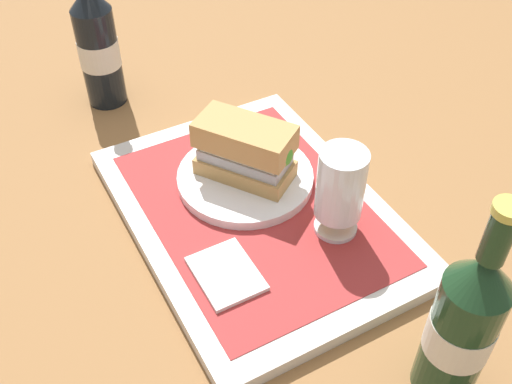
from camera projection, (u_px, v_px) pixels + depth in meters
name	position (u px, v px, depth m)	size (l,w,h in m)	color
ground_plane	(256.00, 219.00, 0.83)	(3.00, 3.00, 0.00)	olive
tray	(256.00, 213.00, 0.83)	(0.44, 0.32, 0.02)	silver
placemat	(256.00, 208.00, 0.82)	(0.38, 0.27, 0.00)	#9E2D2D
plate	(245.00, 177.00, 0.85)	(0.19, 0.19, 0.01)	white
sandwich	(247.00, 150.00, 0.82)	(0.14, 0.13, 0.08)	tan
beer_glass	(340.00, 188.00, 0.74)	(0.06, 0.06, 0.12)	silver
napkin_folded	(226.00, 274.00, 0.73)	(0.09, 0.07, 0.01)	white
beer_bottle	(463.00, 326.00, 0.58)	(0.07, 0.07, 0.27)	#19381E
second_bottle	(98.00, 45.00, 0.97)	(0.07, 0.07, 0.27)	black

